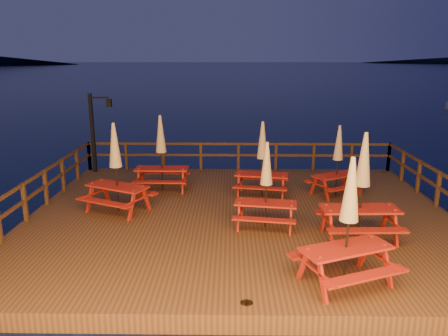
{
  "coord_description": "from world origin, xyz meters",
  "views": [
    {
      "loc": [
        -0.31,
        -11.73,
        4.84
      ],
      "look_at": [
        -0.49,
        0.6,
        1.6
      ],
      "focal_mm": 35.0,
      "sensor_mm": 36.0,
      "label": 1
    }
  ],
  "objects_px": {
    "picnic_table_0": "(266,184)",
    "picnic_table_1": "(116,166)",
    "lamp_post": "(96,126)",
    "picnic_table_2": "(349,220)"
  },
  "relations": [
    {
      "from": "lamp_post",
      "to": "picnic_table_2",
      "type": "xyz_separation_m",
      "value": [
        7.36,
        -8.4,
        -0.45
      ]
    },
    {
      "from": "lamp_post",
      "to": "picnic_table_1",
      "type": "height_order",
      "value": "lamp_post"
    },
    {
      "from": "lamp_post",
      "to": "picnic_table_1",
      "type": "xyz_separation_m",
      "value": [
        1.83,
        -4.35,
        -0.45
      ]
    },
    {
      "from": "picnic_table_1",
      "to": "picnic_table_2",
      "type": "relative_size",
      "value": 1.0
    },
    {
      "from": "picnic_table_0",
      "to": "picnic_table_1",
      "type": "bearing_deg",
      "value": 173.69
    },
    {
      "from": "lamp_post",
      "to": "picnic_table_0",
      "type": "xyz_separation_m",
      "value": [
        6.01,
        -5.5,
        -0.61
      ]
    },
    {
      "from": "picnic_table_0",
      "to": "picnic_table_1",
      "type": "relative_size",
      "value": 0.88
    },
    {
      "from": "lamp_post",
      "to": "picnic_table_2",
      "type": "height_order",
      "value": "lamp_post"
    },
    {
      "from": "picnic_table_0",
      "to": "picnic_table_1",
      "type": "height_order",
      "value": "picnic_table_1"
    },
    {
      "from": "lamp_post",
      "to": "picnic_table_2",
      "type": "relative_size",
      "value": 1.16
    }
  ]
}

